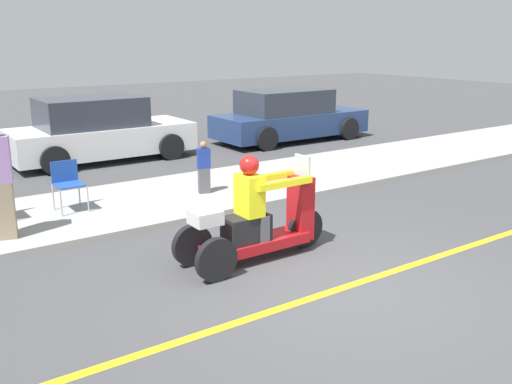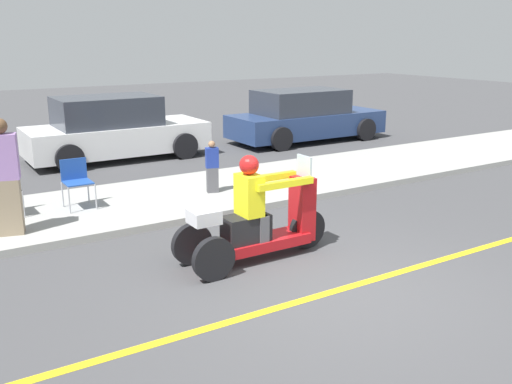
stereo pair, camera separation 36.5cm
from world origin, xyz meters
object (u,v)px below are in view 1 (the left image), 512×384
parked_car_lot_far (99,131)px  parked_car_lot_center (289,117)px  motorcycle_trike (256,223)px  spectator_far_back (204,168)px  folding_chair_set_back (67,180)px

parked_car_lot_far → parked_car_lot_center: (5.47, -0.45, -0.03)m
motorcycle_trike → spectator_far_back: size_ratio=2.29×
spectator_far_back → parked_car_lot_far: (-0.39, 4.44, 0.14)m
motorcycle_trike → folding_chair_set_back: bearing=113.8°
folding_chair_set_back → parked_car_lot_center: bearing=25.7°
folding_chair_set_back → parked_car_lot_far: parked_car_lot_far is taller
parked_car_lot_far → parked_car_lot_center: 5.49m
motorcycle_trike → folding_chair_set_back: motorcycle_trike is taller
motorcycle_trike → folding_chair_set_back: (-1.49, 3.39, 0.10)m
motorcycle_trike → spectator_far_back: (0.90, 3.01, 0.06)m
motorcycle_trike → spectator_far_back: bearing=73.3°
folding_chair_set_back → parked_car_lot_center: 8.30m
folding_chair_set_back → spectator_far_back: bearing=-9.1°
parked_car_lot_center → spectator_far_back: bearing=-141.9°
spectator_far_back → parked_car_lot_far: 4.46m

